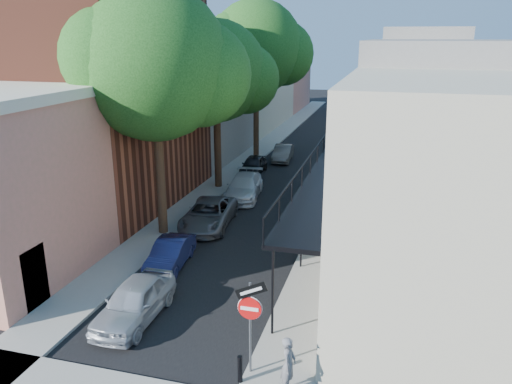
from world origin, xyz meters
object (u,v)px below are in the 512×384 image
Objects in this scene: sign_post at (250,312)px; parked_car_d at (244,187)px; oak_mid at (223,73)px; parked_car_f at (283,153)px; oak_far at (263,49)px; parked_car_b at (170,254)px; oak_near at (165,67)px; parked_car_e at (254,165)px; bollard at (240,369)px; parked_car_c at (209,214)px; parked_car_a at (135,301)px; pedestrian at (289,365)px.

sign_post is 16.32m from parked_car_d.
parked_car_f is (2.02, 7.80, -6.45)m from oak_mid.
sign_post is 25.51m from parked_car_f.
oak_far is 3.41× the size of parked_car_b.
parked_car_e is at bearing 86.24° from oak_near.
bollard is 0.17× the size of parked_car_c.
parked_car_a is at bearing -85.44° from oak_far.
oak_mid is 13.22m from parked_car_b.
parked_car_e is at bearing 87.12° from parked_car_b.
parked_car_f is at bearing 82.89° from oak_near.
parked_car_d is at bearing 80.25° from parked_car_c.
oak_mid is 2.84× the size of parked_car_e.
oak_near is at bearing -90.04° from oak_far.
oak_near is 9.69m from parked_car_d.
pedestrian reaches higher than bollard.
oak_near reaches higher than bollard.
parked_car_c is at bearing 116.17° from sign_post.
parked_car_a is 0.84× the size of parked_car_c.
pedestrian is at bearing -50.36° from parked_car_b.
oak_far reaches higher than sign_post.
sign_post is 0.82× the size of parked_car_f.
sign_post is at bearing -69.27° from parked_car_c.
parked_car_f is (0.64, 14.49, -0.05)m from parked_car_c.
oak_near is at bearing -89.63° from oak_mid.
parked_car_e is at bearing 87.65° from parked_car_c.
sign_post is 1.69m from pedestrian.
oak_near is 1.12× the size of oak_mid.
parked_car_b is at bearing 47.25° from pedestrian.
oak_far is at bearing 18.32° from pedestrian.
bollard is (-0.16, -0.47, -1.52)m from sign_post.
sign_post is 0.86× the size of parked_car_b.
oak_near is 8.01m from oak_mid.
parked_car_f is at bearing 99.78° from bollard.
parked_car_e is (-0.94, 5.43, -0.06)m from parked_car_d.
parked_car_c reaches higher than bollard.
parked_car_a is at bearing -82.56° from oak_mid.
parked_car_f is (0.55, 19.23, 0.03)m from parked_car_b.
parked_car_a is 23.26m from parked_car_f.
oak_mid is 2.93× the size of parked_car_b.
parked_car_c is 14.50m from parked_car_f.
oak_mid is at bearing 128.91° from parked_car_d.
sign_post is 1.87× the size of pedestrian.
oak_far reaches higher than parked_car_f.
parked_car_a is 19.20m from parked_car_e.
parked_car_c is (-5.20, 10.57, -1.38)m from sign_post.
parked_car_c is (1.33, 1.28, -7.22)m from oak_near.
parked_car_d is (1.75, -1.72, -6.39)m from oak_mid.
parked_car_b is (1.41, -3.46, -7.30)m from oak_near.
bollard is 12.14m from parked_car_c.
oak_near reaches higher than sign_post.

